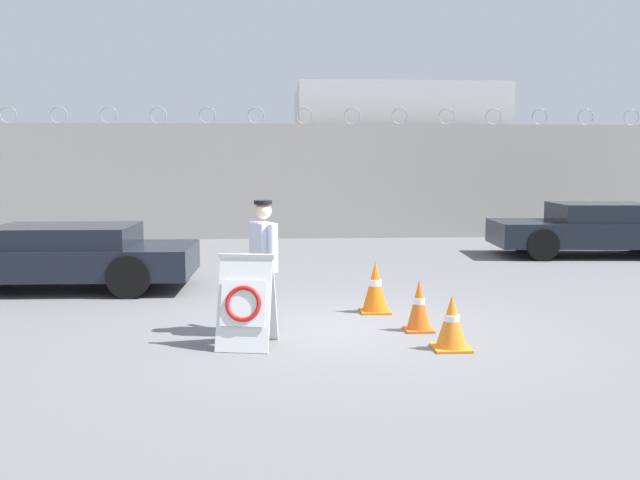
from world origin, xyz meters
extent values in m
plane|color=slate|center=(0.00, 0.00, 0.00)|extent=(90.00, 90.00, 0.00)
cube|color=#ADA8A0|center=(0.00, 11.15, 1.62)|extent=(36.00, 0.30, 3.23)
torus|color=gray|center=(-8.12, 11.15, 3.45)|extent=(0.47, 0.03, 0.47)
torus|color=gray|center=(-6.77, 11.15, 3.45)|extent=(0.47, 0.03, 0.47)
torus|color=gray|center=(-5.42, 11.15, 3.45)|extent=(0.47, 0.03, 0.47)
torus|color=gray|center=(-4.06, 11.15, 3.45)|extent=(0.47, 0.03, 0.47)
torus|color=gray|center=(-2.71, 11.15, 3.45)|extent=(0.47, 0.03, 0.47)
torus|color=gray|center=(-1.35, 11.15, 3.45)|extent=(0.47, 0.03, 0.47)
torus|color=gray|center=(0.00, 11.15, 3.45)|extent=(0.47, 0.03, 0.47)
torus|color=gray|center=(1.35, 11.15, 3.45)|extent=(0.47, 0.03, 0.47)
torus|color=gray|center=(2.71, 11.15, 3.45)|extent=(0.47, 0.03, 0.47)
torus|color=gray|center=(4.06, 11.15, 3.45)|extent=(0.47, 0.03, 0.47)
torus|color=gray|center=(5.42, 11.15, 3.45)|extent=(0.47, 0.03, 0.47)
torus|color=gray|center=(6.77, 11.15, 3.45)|extent=(0.47, 0.03, 0.47)
torus|color=gray|center=(8.12, 11.15, 3.45)|extent=(0.47, 0.03, 0.47)
torus|color=gray|center=(9.48, 11.15, 3.45)|extent=(0.47, 0.03, 0.47)
cube|color=silver|center=(3.12, 14.91, 2.29)|extent=(6.45, 5.59, 4.58)
cube|color=white|center=(-1.20, -0.96, 0.53)|extent=(0.68, 0.47, 1.06)
cube|color=white|center=(-1.15, -0.63, 0.53)|extent=(0.68, 0.47, 1.06)
cube|color=white|center=(-1.18, -0.80, 1.07)|extent=(0.66, 0.18, 0.05)
cube|color=white|center=(-1.21, -0.99, 0.55)|extent=(0.55, 0.27, 0.51)
torus|color=red|center=(-1.21, -1.01, 0.55)|extent=(0.45, 0.25, 0.42)
cylinder|color=#514C42|center=(-0.95, -0.25, 0.40)|extent=(0.15, 0.15, 0.80)
cylinder|color=#514C42|center=(-1.03, -0.08, 0.40)|extent=(0.15, 0.15, 0.80)
cube|color=silver|center=(-0.99, -0.17, 1.10)|extent=(0.37, 0.47, 0.61)
sphere|color=beige|center=(-0.99, -0.17, 1.56)|extent=(0.22, 0.22, 0.22)
cylinder|color=silver|center=(-0.88, -0.40, 1.12)|extent=(0.09, 0.09, 0.58)
cylinder|color=silver|center=(-1.00, 0.11, 1.09)|extent=(0.34, 0.22, 0.57)
cylinder|color=black|center=(-0.99, -0.17, 1.67)|extent=(0.23, 0.23, 0.05)
cube|color=orange|center=(0.60, 0.99, 0.01)|extent=(0.43, 0.43, 0.03)
cone|color=orange|center=(0.60, 0.99, 0.39)|extent=(0.36, 0.36, 0.72)
cylinder|color=white|center=(0.60, 0.99, 0.43)|extent=(0.18, 0.18, 0.10)
cube|color=orange|center=(1.00, -0.18, 0.01)|extent=(0.36, 0.36, 0.03)
cone|color=orange|center=(1.00, -0.18, 0.35)|extent=(0.31, 0.31, 0.64)
cylinder|color=white|center=(1.00, -0.18, 0.38)|extent=(0.15, 0.15, 0.09)
cube|color=orange|center=(1.20, -1.11, 0.01)|extent=(0.42, 0.42, 0.03)
cone|color=orange|center=(1.20, -1.11, 0.34)|extent=(0.36, 0.36, 0.61)
cylinder|color=white|center=(1.20, -1.11, 0.37)|extent=(0.18, 0.18, 0.09)
cylinder|color=black|center=(-3.18, 2.28, 0.35)|extent=(0.71, 0.21, 0.70)
cylinder|color=black|center=(-3.14, 4.04, 0.35)|extent=(0.71, 0.21, 0.70)
cube|color=black|center=(-4.64, 3.19, 0.50)|extent=(4.81, 1.96, 0.50)
cube|color=black|center=(-4.40, 3.18, 0.92)|extent=(2.32, 1.72, 0.35)
cylinder|color=black|center=(5.02, 6.08, 0.35)|extent=(0.72, 0.25, 0.71)
cylinder|color=black|center=(5.14, 7.81, 0.35)|extent=(0.72, 0.25, 0.71)
cylinder|color=black|center=(7.91, 7.63, 0.35)|extent=(0.72, 0.25, 0.71)
cube|color=black|center=(6.46, 6.85, 0.52)|extent=(4.59, 2.15, 0.56)
cube|color=black|center=(6.69, 6.84, 1.01)|extent=(2.25, 1.81, 0.42)
camera|label=1|loc=(-0.84, -9.11, 2.18)|focal=40.00mm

